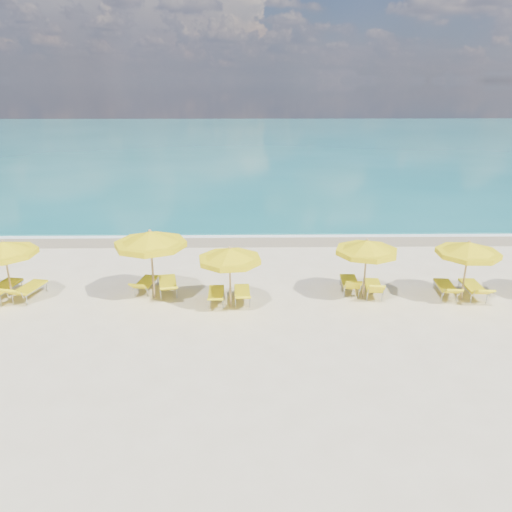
{
  "coord_description": "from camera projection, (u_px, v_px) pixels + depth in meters",
  "views": [
    {
      "loc": [
        -0.28,
        -15.85,
        7.31
      ],
      "look_at": [
        0.0,
        1.5,
        1.2
      ],
      "focal_mm": 35.0,
      "sensor_mm": 36.0,
      "label": 1
    }
  ],
  "objects": [
    {
      "name": "lounger_5_left",
      "position": [
        350.0,
        286.0,
        18.24
      ],
      "size": [
        0.69,
        1.76,
        0.83
      ],
      "rotation": [
        0.0,
        0.0,
        -0.06
      ],
      "color": "#A5A8AD",
      "rests_on": "ground"
    },
    {
      "name": "ground_plane",
      "position": [
        257.0,
        303.0,
        17.38
      ],
      "size": [
        120.0,
        120.0,
        0.0
      ],
      "primitive_type": "plane",
      "color": "beige"
    },
    {
      "name": "lounger_6_right",
      "position": [
        473.0,
        291.0,
        17.8
      ],
      "size": [
        0.67,
        1.85,
        0.74
      ],
      "rotation": [
        0.0,
        0.0,
        -0.04
      ],
      "color": "#A5A8AD",
      "rests_on": "ground"
    },
    {
      "name": "umbrella_4",
      "position": [
        230.0,
        256.0,
        16.46
      ],
      "size": [
        2.62,
        2.62,
        2.17
      ],
      "rotation": [
        0.0,
        0.0,
        -0.25
      ],
      "color": "tan",
      "rests_on": "ground"
    },
    {
      "name": "lounger_5_right",
      "position": [
        373.0,
        290.0,
        17.92
      ],
      "size": [
        0.75,
        1.72,
        0.79
      ],
      "rotation": [
        0.0,
        0.0,
        -0.12
      ],
      "color": "#A5A8AD",
      "rests_on": "ground"
    },
    {
      "name": "ocean",
      "position": [
        250.0,
        142.0,
        62.65
      ],
      "size": [
        120.0,
        80.0,
        0.3
      ],
      "primitive_type": "cube",
      "color": "#126467",
      "rests_on": "ground"
    },
    {
      "name": "lounger_4_left",
      "position": [
        216.0,
        297.0,
        17.35
      ],
      "size": [
        0.6,
        1.72,
        0.62
      ],
      "rotation": [
        0.0,
        0.0,
        0.03
      ],
      "color": "#A5A8AD",
      "rests_on": "ground"
    },
    {
      "name": "lounger_2_left",
      "position": [
        3.0,
        292.0,
        17.68
      ],
      "size": [
        0.95,
        2.12,
        0.75
      ],
      "rotation": [
        0.0,
        0.0,
        -0.15
      ],
      "color": "#A5A8AD",
      "rests_on": "ground"
    },
    {
      "name": "umbrella_6",
      "position": [
        468.0,
        249.0,
        17.01
      ],
      "size": [
        2.87,
        2.87,
        2.2
      ],
      "rotation": [
        0.0,
        0.0,
        -0.43
      ],
      "color": "tan",
      "rests_on": "ground"
    },
    {
      "name": "lounger_6_left",
      "position": [
        445.0,
        290.0,
        17.89
      ],
      "size": [
        0.73,
        1.79,
        0.7
      ],
      "rotation": [
        0.0,
        0.0,
        -0.1
      ],
      "color": "#A5A8AD",
      "rests_on": "ground"
    },
    {
      "name": "lounger_2_right",
      "position": [
        29.0,
        292.0,
        17.7
      ],
      "size": [
        0.96,
        1.91,
        0.79
      ],
      "rotation": [
        0.0,
        0.0,
        -0.21
      ],
      "color": "#A5A8AD",
      "rests_on": "ground"
    },
    {
      "name": "umbrella_3",
      "position": [
        150.0,
        240.0,
        17.09
      ],
      "size": [
        2.55,
        2.55,
        2.53
      ],
      "rotation": [
        0.0,
        0.0,
        0.02
      ],
      "color": "tan",
      "rests_on": "ground"
    },
    {
      "name": "umbrella_5",
      "position": [
        367.0,
        248.0,
        17.16
      ],
      "size": [
        2.37,
        2.37,
        2.21
      ],
      "rotation": [
        0.0,
        0.0,
        0.09
      ],
      "color": "tan",
      "rests_on": "ground"
    },
    {
      "name": "lounger_3_left",
      "position": [
        146.0,
        286.0,
        18.28
      ],
      "size": [
        0.8,
        1.74,
        0.7
      ],
      "rotation": [
        0.0,
        0.0,
        -0.16
      ],
      "color": "#A5A8AD",
      "rests_on": "ground"
    },
    {
      "name": "lounger_3_right",
      "position": [
        168.0,
        287.0,
        18.12
      ],
      "size": [
        0.97,
        2.01,
        0.72
      ],
      "rotation": [
        0.0,
        0.0,
        0.19
      ],
      "color": "#A5A8AD",
      "rests_on": "ground"
    },
    {
      "name": "umbrella_2",
      "position": [
        4.0,
        249.0,
        16.95
      ],
      "size": [
        2.91,
        2.91,
        2.23
      ],
      "rotation": [
        0.0,
        0.0,
        -0.42
      ],
      "color": "tan",
      "rests_on": "ground"
    },
    {
      "name": "lounger_4_right",
      "position": [
        242.0,
        296.0,
        17.43
      ],
      "size": [
        0.62,
        1.71,
        0.64
      ],
      "rotation": [
        0.0,
        0.0,
        0.04
      ],
      "color": "#A5A8AD",
      "rests_on": "ground"
    },
    {
      "name": "whitecap_near",
      "position": [
        163.0,
        197.0,
        33.32
      ],
      "size": [
        14.0,
        0.36,
        0.05
      ],
      "primitive_type": "cube",
      "color": "white",
      "rests_on": "ground"
    },
    {
      "name": "wet_sand_band",
      "position": [
        254.0,
        239.0,
        24.36
      ],
      "size": [
        120.0,
        2.6,
        0.01
      ],
      "primitive_type": "cube",
      "color": "tan",
      "rests_on": "ground"
    },
    {
      "name": "foam_line",
      "position": [
        254.0,
        234.0,
        25.11
      ],
      "size": [
        120.0,
        1.2,
        0.03
      ],
      "primitive_type": "cube",
      "color": "white",
      "rests_on": "ground"
    },
    {
      "name": "whitecap_far",
      "position": [
        351.0,
        177.0,
        40.14
      ],
      "size": [
        18.0,
        0.3,
        0.05
      ],
      "primitive_type": "cube",
      "color": "white",
      "rests_on": "ground"
    }
  ]
}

